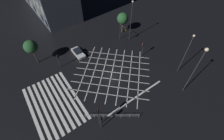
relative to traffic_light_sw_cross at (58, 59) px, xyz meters
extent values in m
plane|color=black|center=(7.56, 7.93, -2.39)|extent=(200.00, 200.00, 0.00)
cube|color=silver|center=(7.56, -0.82, -2.38)|extent=(12.41, 0.50, 0.01)
cube|color=silver|center=(7.56, -1.72, -2.38)|extent=(12.41, 0.50, 0.01)
cube|color=silver|center=(7.56, -2.62, -2.38)|extent=(12.41, 0.50, 0.01)
cube|color=silver|center=(7.56, -3.52, -2.38)|extent=(12.41, 0.50, 0.01)
cube|color=silver|center=(7.56, -4.42, -2.38)|extent=(12.41, 0.50, 0.01)
cube|color=silver|center=(7.56, -5.32, -2.38)|extent=(12.41, 0.50, 0.01)
cube|color=silver|center=(7.56, -6.22, -2.38)|extent=(12.41, 0.50, 0.01)
cube|color=silver|center=(7.56, -7.12, -2.38)|extent=(12.41, 0.50, 0.01)
cube|color=silver|center=(7.56, -8.02, -2.38)|extent=(12.41, 0.50, 0.01)
cube|color=silver|center=(11.46, 4.03, -2.38)|extent=(10.83, 10.83, 0.01)
cube|color=silver|center=(3.66, 4.03, -2.38)|extent=(10.83, 10.83, 0.01)
cube|color=silver|center=(10.16, 5.33, -2.38)|extent=(10.83, 10.83, 0.01)
cube|color=silver|center=(4.96, 5.33, -2.38)|extent=(10.83, 10.83, 0.01)
cube|color=silver|center=(8.86, 6.63, -2.38)|extent=(10.83, 10.83, 0.01)
cube|color=silver|center=(6.26, 6.63, -2.38)|extent=(10.83, 10.83, 0.01)
cube|color=silver|center=(7.56, 7.93, -2.38)|extent=(10.83, 10.83, 0.01)
cube|color=silver|center=(7.56, 7.93, -2.38)|extent=(10.83, 10.83, 0.01)
cube|color=silver|center=(6.26, 9.23, -2.38)|extent=(10.83, 10.83, 0.01)
cube|color=silver|center=(8.86, 9.23, -2.38)|extent=(10.83, 10.83, 0.01)
cube|color=silver|center=(4.96, 10.53, -2.38)|extent=(10.83, 10.83, 0.01)
cube|color=silver|center=(10.16, 10.53, -2.38)|extent=(10.83, 10.83, 0.01)
cube|color=silver|center=(3.66, 11.83, -2.38)|extent=(10.83, 10.83, 0.01)
cube|color=silver|center=(11.46, 11.83, -2.38)|extent=(10.83, 10.83, 0.01)
cube|color=silver|center=(14.96, 7.93, -2.38)|extent=(0.30, 12.41, 0.01)
cube|color=black|center=(-33.43, 2.90, -0.39)|extent=(1.40, 0.06, 1.80)
cube|color=beige|center=(-29.87, 2.90, -0.39)|extent=(1.40, 0.06, 1.80)
cube|color=black|center=(-26.30, 2.90, -0.39)|extent=(1.40, 0.06, 1.80)
cube|color=beige|center=(-22.74, 2.90, -0.39)|extent=(1.40, 0.06, 1.80)
cube|color=black|center=(-19.17, 2.90, -0.39)|extent=(1.40, 0.06, 1.80)
cube|color=black|center=(-15.60, 2.90, -0.39)|extent=(1.40, 0.06, 1.80)
cube|color=beige|center=(-22.74, 2.90, 3.14)|extent=(1.40, 0.06, 1.80)
cube|color=beige|center=(-19.17, 2.90, 3.14)|extent=(1.40, 0.06, 1.80)
cube|color=beige|center=(-15.60, 2.90, 3.14)|extent=(1.40, 0.06, 1.80)
cylinder|color=#2D2D30|center=(0.00, -0.10, -0.72)|extent=(0.11, 0.11, 3.33)
cube|color=black|center=(0.00, 0.04, 0.45)|extent=(0.28, 0.16, 0.90)
sphere|color=black|center=(0.00, 0.15, 0.75)|extent=(0.18, 0.18, 0.18)
sphere|color=black|center=(0.00, 0.15, 0.45)|extent=(0.18, 0.18, 0.18)
sphere|color=green|center=(0.00, 0.15, 0.15)|extent=(0.18, 0.18, 0.18)
cube|color=black|center=(0.00, -0.05, 0.45)|extent=(0.36, 0.02, 0.98)
cylinder|color=#2D2D30|center=(15.93, -0.12, -0.64)|extent=(0.11, 0.11, 3.50)
cube|color=black|center=(15.93, 0.01, 0.61)|extent=(0.28, 0.16, 0.90)
sphere|color=black|center=(15.93, 0.12, 0.91)|extent=(0.18, 0.18, 0.18)
sphere|color=black|center=(15.93, 0.12, 0.61)|extent=(0.18, 0.18, 0.18)
sphere|color=green|center=(15.93, 0.12, 0.31)|extent=(0.18, 0.18, 0.18)
cube|color=black|center=(15.93, -0.08, 0.61)|extent=(0.36, 0.02, 0.98)
cylinder|color=#2D2D30|center=(-0.73, 16.37, -0.23)|extent=(0.11, 0.11, 4.30)
cylinder|color=#2D2D30|center=(0.29, 16.37, 1.77)|extent=(2.04, 0.09, 0.09)
cube|color=black|center=(1.30, 16.37, 1.32)|extent=(0.16, 0.28, 0.90)
sphere|color=black|center=(1.42, 16.37, 1.62)|extent=(0.18, 0.18, 0.18)
sphere|color=orange|center=(1.42, 16.37, 1.32)|extent=(0.18, 0.18, 0.18)
sphere|color=black|center=(1.42, 16.37, 1.02)|extent=(0.18, 0.18, 0.18)
cube|color=black|center=(1.21, 16.37, 1.32)|extent=(0.02, 0.36, 0.98)
cylinder|color=#2D2D30|center=(15.38, -0.07, -0.10)|extent=(0.11, 0.11, 4.58)
cube|color=black|center=(15.25, -0.07, 1.69)|extent=(0.16, 0.28, 0.90)
sphere|color=red|center=(15.14, -0.07, 1.99)|extent=(0.18, 0.18, 0.18)
sphere|color=black|center=(15.14, -0.07, 1.69)|extent=(0.18, 0.18, 0.18)
sphere|color=black|center=(15.14, -0.07, 1.39)|extent=(0.18, 0.18, 0.18)
cube|color=black|center=(15.34, -0.07, 1.69)|extent=(0.02, 0.36, 0.98)
cylinder|color=#2D2D30|center=(7.33, 16.41, -0.49)|extent=(0.11, 0.11, 3.80)
cube|color=black|center=(7.33, 16.27, 0.92)|extent=(0.28, 0.16, 0.90)
sphere|color=red|center=(7.33, 16.16, 1.22)|extent=(0.18, 0.18, 0.18)
sphere|color=black|center=(7.33, 16.16, 0.92)|extent=(0.18, 0.18, 0.18)
sphere|color=black|center=(7.33, 16.16, 0.62)|extent=(0.18, 0.18, 0.18)
cube|color=black|center=(7.33, 16.36, 0.92)|extent=(0.36, 0.02, 0.98)
cylinder|color=#2D2D30|center=(15.22, 19.20, 1.83)|extent=(0.14, 0.14, 8.44)
sphere|color=#F9E0B2|center=(15.22, 19.20, 6.18)|extent=(0.41, 0.41, 0.41)
cylinder|color=#2D2D30|center=(18.95, 15.79, 2.39)|extent=(0.14, 0.14, 9.55)
sphere|color=#F9E0B2|center=(18.95, 15.79, 7.33)|extent=(0.55, 0.55, 0.55)
cylinder|color=#2D2D30|center=(0.82, 18.21, 2.34)|extent=(0.14, 0.14, 9.46)
sphere|color=#F9E0B2|center=(0.82, 18.21, 7.21)|extent=(0.44, 0.44, 0.44)
cylinder|color=#473323|center=(-4.27, -3.49, -0.75)|extent=(0.22, 0.22, 3.28)
sphere|color=#235128|center=(-4.27, -3.49, 1.90)|extent=(2.67, 2.67, 2.67)
cylinder|color=#473323|center=(-2.96, 18.86, -0.96)|extent=(0.33, 0.33, 2.85)
sphere|color=#235128|center=(-2.96, 18.86, 1.55)|extent=(2.91, 2.91, 2.91)
cube|color=silver|center=(-1.36, 4.82, -1.91)|extent=(4.21, 1.71, 0.60)
cube|color=black|center=(-1.46, 4.82, -1.33)|extent=(1.77, 1.50, 0.55)
sphere|color=white|center=(0.70, 5.35, -1.96)|extent=(0.16, 0.16, 0.16)
sphere|color=white|center=(0.70, 4.30, -1.96)|extent=(0.16, 0.16, 0.16)
cylinder|color=black|center=(-0.05, 5.56, -2.08)|extent=(0.61, 0.20, 0.61)
cylinder|color=black|center=(-0.05, 4.09, -2.08)|extent=(0.61, 0.20, 0.61)
cylinder|color=black|center=(-2.66, 5.56, -2.08)|extent=(0.61, 0.20, 0.61)
cylinder|color=black|center=(-2.66, 4.09, -2.08)|extent=(0.61, 0.20, 0.61)
cylinder|color=#B7B7BC|center=(13.10, -1.31, -1.86)|extent=(0.05, 0.05, 1.05)
cylinder|color=#B7B7BC|center=(13.93, -0.16, -1.86)|extent=(0.05, 0.05, 1.05)
cylinder|color=#B7B7BC|center=(14.76, 0.99, -1.86)|extent=(0.05, 0.05, 1.05)
cylinder|color=#B7B7BC|center=(15.59, 2.14, -1.86)|extent=(0.05, 0.05, 1.05)
cylinder|color=#B7B7BC|center=(16.42, 3.30, -1.86)|extent=(0.05, 0.05, 1.05)
cylinder|color=#B7B7BC|center=(17.25, 4.45, -1.86)|extent=(0.05, 0.05, 1.05)
cylinder|color=#B7B7BC|center=(18.08, 5.60, -1.86)|extent=(0.05, 0.05, 1.05)
cylinder|color=#B7B7BC|center=(15.59, 2.14, -1.38)|extent=(5.01, 6.93, 0.04)
cylinder|color=#B7B7BC|center=(15.59, 2.14, -1.81)|extent=(5.01, 6.93, 0.04)
camera|label=1|loc=(24.39, -4.19, 20.42)|focal=24.00mm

